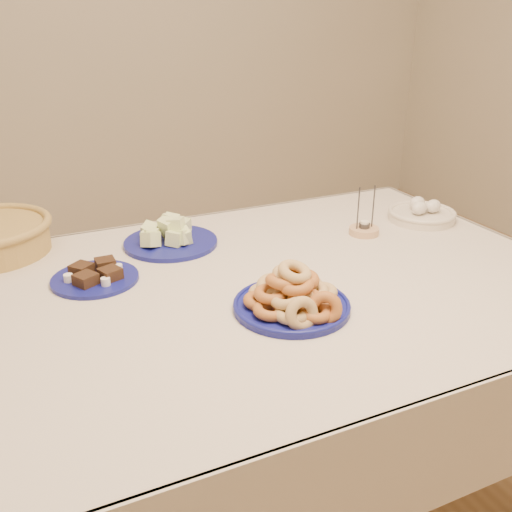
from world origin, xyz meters
name	(u,v)px	position (x,y,z in m)	size (l,w,h in m)	color
ground	(249,507)	(0.00, 0.00, 0.00)	(5.00, 5.00, 0.00)	olive
dining_table	(248,322)	(0.00, 0.00, 0.64)	(1.71, 1.11, 0.75)	brown
donut_platter	(293,297)	(0.04, -0.16, 0.78)	(0.30, 0.30, 0.12)	navy
melon_plate	(169,237)	(-0.10, 0.34, 0.78)	(0.36, 0.36, 0.10)	navy
brownie_plate	(95,276)	(-0.34, 0.19, 0.76)	(0.27, 0.27, 0.04)	navy
candle_holder	(364,230)	(0.47, 0.17, 0.76)	(0.10, 0.10, 0.15)	tan
egg_bowl	(422,213)	(0.71, 0.20, 0.77)	(0.25, 0.25, 0.07)	beige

